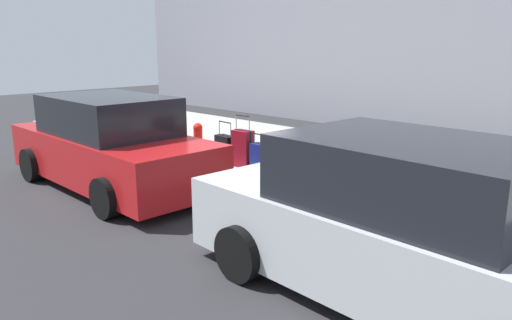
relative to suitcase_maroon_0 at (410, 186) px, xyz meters
name	(u,v)px	position (x,y,z in m)	size (l,w,h in m)	color
ground_plane	(213,175)	(3.95, 0.60, -0.45)	(40.00, 40.00, 0.00)	#28282B
sidewalk_curb	(293,153)	(3.95, -1.90, -0.38)	(18.00, 5.00, 0.14)	#9E9B93
suitcase_maroon_0	(410,186)	(0.00, 0.00, 0.00)	(0.44, 0.24, 0.69)	maroon
suitcase_black_1	(380,178)	(0.48, 0.08, 0.06)	(0.36, 0.27, 1.02)	black
suitcase_red_2	(356,177)	(0.94, 0.04, -0.02)	(0.41, 0.21, 0.86)	red
suitcase_olive_3	(331,167)	(1.48, 0.00, 0.04)	(0.50, 0.22, 0.91)	#59601E
suitcase_silver_4	(308,164)	(2.03, -0.04, -0.01)	(0.44, 0.28, 0.67)	#9EA0A8
suitcase_teal_5	(286,159)	(2.57, -0.06, 0.00)	(0.46, 0.21, 0.69)	#0F606B
suitcase_navy_6	(261,158)	(3.11, 0.06, -0.04)	(0.45, 0.23, 0.75)	navy
suitcase_maroon_7	(243,149)	(3.64, 0.05, 0.06)	(0.43, 0.27, 1.07)	maroon
suitcase_black_8	(225,149)	(4.18, 0.05, -0.03)	(0.48, 0.28, 0.88)	black
fire_hydrant	(198,138)	(5.12, 0.01, 0.07)	(0.39, 0.21, 0.73)	red
bollard_post	(174,135)	(5.82, 0.16, 0.08)	(0.16, 0.16, 0.79)	brown
parked_car_silver_0	(406,227)	(-1.18, 2.43, 0.33)	(4.74, 2.26, 1.69)	#B2B5BA
parked_car_red_1	(110,145)	(4.65, 2.43, 0.33)	(4.75, 2.09, 1.68)	#AD1619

